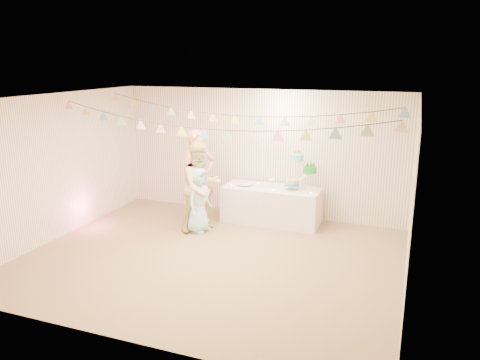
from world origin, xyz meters
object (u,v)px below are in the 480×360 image
(table, at_px, (271,205))
(person_adult_b, at_px, (201,187))
(person_adult_a, at_px, (199,177))
(cake_stand, at_px, (300,170))
(person_child, at_px, (199,200))

(table, xyz_separation_m, person_adult_b, (-1.11, -0.89, 0.49))
(person_adult_a, bearing_deg, table, -28.90)
(cake_stand, distance_m, person_adult_a, 1.98)
(table, relative_size, cake_stand, 2.67)
(table, height_order, person_adult_b, person_adult_b)
(table, relative_size, person_adult_b, 1.13)
(cake_stand, bearing_deg, person_child, -148.38)
(cake_stand, height_order, person_adult_a, person_adult_a)
(cake_stand, xyz_separation_m, person_child, (-1.68, -1.03, -0.49))
(person_adult_a, distance_m, person_adult_b, 0.43)
(cake_stand, bearing_deg, person_adult_a, -162.91)
(cake_stand, height_order, person_child, cake_stand)
(cake_stand, distance_m, person_child, 2.03)
(person_adult_a, height_order, person_child, person_adult_a)
(table, bearing_deg, cake_stand, 5.19)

